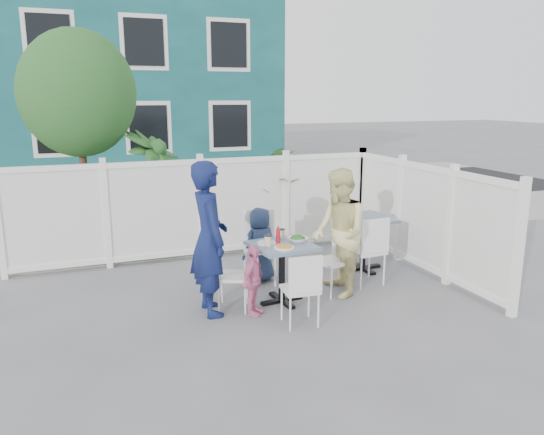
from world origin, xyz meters
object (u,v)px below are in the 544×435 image
object	(u,v)px
utility_cabinet	(18,215)
main_table	(282,257)
chair_near	(302,285)
toddler	(253,280)
man	(209,239)
chair_left	(227,270)
chair_back	(259,241)
woman	(339,233)
boy	(260,245)
chair_right	(337,254)
spare_table	(364,229)

from	to	relation	value
utility_cabinet	main_table	bearing A→B (deg)	-51.29
utility_cabinet	chair_near	xyz separation A→B (m)	(3.25, -4.57, -0.09)
main_table	toddler	bearing A→B (deg)	-152.17
utility_cabinet	man	distance (m)	4.50
chair_left	man	size ratio (longest dim) A/B	0.47
chair_back	chair_near	bearing A→B (deg)	101.77
chair_left	chair_near	distance (m)	1.03
chair_near	woman	size ratio (longest dim) A/B	0.51
boy	toddler	bearing A→B (deg)	51.12
utility_cabinet	man	world-z (taller)	man
main_table	chair_back	xyz separation A→B (m)	(0.00, 0.87, -0.01)
chair_near	toddler	xyz separation A→B (m)	(-0.41, 0.51, -0.07)
main_table	chair_right	bearing A→B (deg)	6.04
boy	toddler	xyz separation A→B (m)	(-0.48, -1.10, -0.10)
spare_table	woman	xyz separation A→B (m)	(-0.83, -0.77, 0.21)
chair_back	chair_near	xyz separation A→B (m)	(-0.06, -1.63, -0.08)
utility_cabinet	toddler	distance (m)	4.95
chair_near	boy	distance (m)	1.62
man	boy	distance (m)	1.32
chair_right	spare_table	bearing A→B (deg)	-64.35
main_table	toddler	distance (m)	0.55
utility_cabinet	woman	distance (m)	5.60
chair_right	chair_near	world-z (taller)	chair_right
chair_back	main_table	bearing A→B (deg)	103.58
spare_table	woman	world-z (taller)	woman
chair_left	main_table	bearing A→B (deg)	109.27
woman	boy	distance (m)	1.20
chair_back	woman	world-z (taller)	woman
chair_back	toddler	xyz separation A→B (m)	(-0.47, -1.11, -0.15)
chair_right	toddler	size ratio (longest dim) A/B	1.04
main_table	spare_table	xyz separation A→B (m)	(1.62, 0.77, 0.04)
chair_left	chair_right	distance (m)	1.53
chair_back	chair_near	world-z (taller)	chair_back
man	boy	world-z (taller)	man
main_table	chair_near	xyz separation A→B (m)	(-0.05, -0.76, -0.09)
utility_cabinet	chair_near	size ratio (longest dim) A/B	1.37
main_table	man	bearing A→B (deg)	179.61
utility_cabinet	chair_left	bearing A→B (deg)	-57.72
chair_near	main_table	bearing A→B (deg)	90.10
spare_table	chair_near	bearing A→B (deg)	-137.60
chair_right	man	distance (m)	1.79
main_table	chair_near	distance (m)	0.77
spare_table	man	size ratio (longest dim) A/B	0.44
man	boy	size ratio (longest dim) A/B	1.75
woman	chair_left	bearing A→B (deg)	-82.69
utility_cabinet	woman	size ratio (longest dim) A/B	0.71
spare_table	man	xyz separation A→B (m)	(-2.54, -0.76, 0.30)
utility_cabinet	toddler	bearing A→B (deg)	-57.22
spare_table	woman	distance (m)	1.15
chair_back	toddler	distance (m)	1.22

